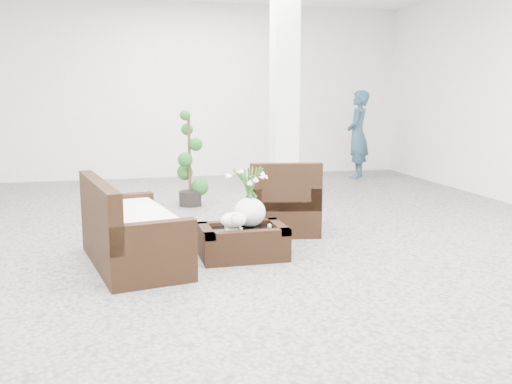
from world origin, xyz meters
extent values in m
plane|color=gray|center=(0.00, 0.00, 0.00)|extent=(11.00, 11.00, 0.00)
cube|color=white|center=(1.20, 2.80, 1.75)|extent=(0.40, 0.40, 3.50)
cube|color=black|center=(-0.26, -0.57, 0.16)|extent=(0.90, 0.60, 0.31)
ellipsoid|color=white|center=(-0.38, -0.67, 0.42)|extent=(0.28, 0.23, 0.21)
cylinder|color=white|center=(0.04, -0.55, 0.33)|extent=(0.04, 0.04, 0.03)
cube|color=black|center=(0.48, 0.44, 0.46)|extent=(0.99, 0.97, 0.91)
cube|color=black|center=(-1.39, -0.52, 0.44)|extent=(1.10, 1.78, 0.89)
imported|color=navy|center=(3.28, 4.51, 0.89)|extent=(0.71, 0.77, 1.77)
camera|label=1|loc=(-1.55, -6.35, 1.75)|focal=40.35mm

